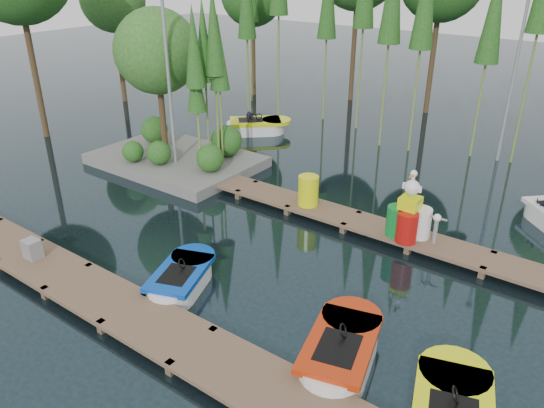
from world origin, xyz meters
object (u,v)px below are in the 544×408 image
Objects in this scene: boat_red at (341,351)px; yellow_barrel at (308,191)px; drum_cluster at (408,219)px; boat_yellow_far at (257,126)px; boat_blue at (182,279)px; utility_cabinet at (32,249)px; island at (170,81)px.

boat_red is 6.86m from yellow_barrel.
boat_yellow_far is at bearing 149.72° from drum_cluster.
boat_blue is 5.39m from yellow_barrel.
drum_cluster reaches higher than boat_red.
yellow_barrel is at bearing 177.41° from drum_cluster.
utility_cabinet is at bearing -119.99° from yellow_barrel.
yellow_barrel reaches higher than utility_cabinet.
island is 12.93m from boat_red.
boat_blue is 12.54m from boat_yellow_far.
utility_cabinet is (2.36, -12.57, 0.25)m from boat_yellow_far.
boat_yellow_far is 1.54× the size of drum_cluster.
boat_blue is (6.49, -6.15, -2.94)m from island.
boat_blue is 0.88× the size of boat_yellow_far.
boat_red is 5.31m from drum_cluster.
boat_blue is 4.51m from boat_red.
utility_cabinet is 8.09m from yellow_barrel.
boat_red is at bearing 11.21° from utility_cabinet.
yellow_barrel is (6.74, -0.79, -2.40)m from island.
boat_yellow_far is (-6.15, 10.93, 0.07)m from boat_blue.
drum_cluster reaches higher than boat_yellow_far.
boat_red is (10.99, -6.15, -2.91)m from island.
island is 8.65m from utility_cabinet.
boat_yellow_far is 5.87× the size of utility_cabinet.
boat_blue is at bearing -43.48° from island.
island is 7.20m from yellow_barrel.
drum_cluster is at bearing 34.38° from boat_blue.
drum_cluster reaches higher than utility_cabinet.
boat_yellow_far reaches higher than boat_red.
utility_cabinet is at bearing -101.27° from boat_yellow_far.
boat_yellow_far is at bearing 85.93° from island.
boat_yellow_far is at bearing 119.54° from boat_red.
boat_red is 5.86× the size of utility_cabinet.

